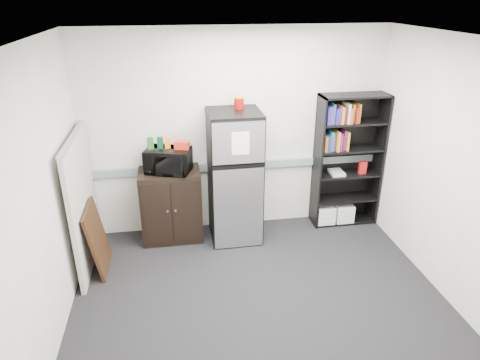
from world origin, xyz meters
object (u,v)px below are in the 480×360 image
(bookshelf, at_px, (347,158))
(microwave, at_px, (168,161))
(refrigerator, at_px, (235,177))
(cabinet, at_px, (171,205))
(cubicle_partition, at_px, (83,203))

(bookshelf, distance_m, microwave, 2.41)
(bookshelf, relative_size, refrigerator, 1.07)
(cabinet, xyz_separation_m, microwave, (0.00, -0.02, 0.64))
(bookshelf, bearing_deg, cabinet, -178.44)
(microwave, height_order, refrigerator, refrigerator)
(cabinet, bearing_deg, bookshelf, 1.56)
(cubicle_partition, height_order, cabinet, cubicle_partition)
(cabinet, distance_m, refrigerator, 0.92)
(bookshelf, height_order, microwave, bookshelf)
(cabinet, relative_size, microwave, 1.79)
(cubicle_partition, distance_m, refrigerator, 1.87)
(cabinet, height_order, refrigerator, refrigerator)
(cubicle_partition, relative_size, microwave, 2.98)
(bookshelf, bearing_deg, cubicle_partition, -171.87)
(refrigerator, bearing_deg, microwave, 175.10)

